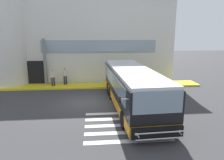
{
  "coord_description": "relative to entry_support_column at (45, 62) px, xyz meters",
  "views": [
    {
      "loc": [
        0.33,
        -14.96,
        5.06
      ],
      "look_at": [
        1.78,
        0.77,
        1.5
      ],
      "focal_mm": 33.34,
      "sensor_mm": 36.0,
      "label": 1
    }
  ],
  "objects": [
    {
      "name": "bay_paint_stripes",
      "position": [
        6.28,
        -9.6,
        -2.36
      ],
      "size": [
        4.4,
        3.96,
        0.01
      ],
      "color": "silver",
      "rests_on": "ground"
    },
    {
      "name": "passenger_by_doorway",
      "position": [
        1.88,
        -0.21,
        -1.29
      ],
      "size": [
        0.52,
        0.38,
        1.68
      ],
      "color": "#1E2338",
      "rests_on": "boarding_curb"
    },
    {
      "name": "boarding_curb",
      "position": [
        4.28,
        -0.6,
        -2.29
      ],
      "size": [
        21.4,
        2.0,
        0.15
      ],
      "primitive_type": "cube",
      "color": "yellow",
      "rests_on": "ground"
    },
    {
      "name": "terminal_building",
      "position": [
        3.6,
        6.14,
        1.94
      ],
      "size": [
        19.2,
        13.8,
        8.63
      ],
      "color": "silver",
      "rests_on": "ground"
    },
    {
      "name": "bus_main_foreground",
      "position": [
        7.24,
        -6.66,
        -1.03
      ],
      "size": [
        3.06,
        10.86,
        2.7
      ],
      "color": "black",
      "rests_on": "ground"
    },
    {
      "name": "ground_plane",
      "position": [
        4.28,
        -5.4,
        -2.38
      ],
      "size": [
        80.0,
        90.0,
        0.02
      ],
      "primitive_type": "cube",
      "color": "#353538",
      "rests_on": "ground"
    },
    {
      "name": "entry_support_column",
      "position": [
        0.0,
        0.0,
        0.0
      ],
      "size": [
        0.28,
        0.28,
        4.43
      ],
      "primitive_type": "cylinder",
      "color": "slate",
      "rests_on": "boarding_curb"
    },
    {
      "name": "passenger_near_column",
      "position": [
        0.8,
        -0.74,
        -1.29
      ],
      "size": [
        0.56,
        0.34,
        1.68
      ],
      "color": "#2D2D33",
      "rests_on": "boarding_curb"
    }
  ]
}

